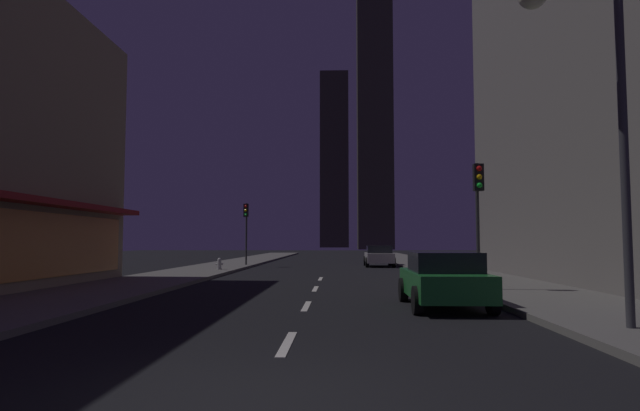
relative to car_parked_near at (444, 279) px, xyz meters
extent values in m
cube|color=black|center=(-3.60, 23.79, -0.79)|extent=(78.00, 136.00, 0.10)
cube|color=#605E59|center=(3.40, 23.79, -0.67)|extent=(4.00, 76.00, 0.15)
cube|color=#605E59|center=(-10.60, 23.79, -0.67)|extent=(4.00, 76.00, 0.15)
cube|color=silver|center=(-3.60, -5.01, -0.73)|extent=(0.16, 2.20, 0.01)
cube|color=silver|center=(-3.60, 0.19, -0.73)|extent=(0.16, 2.20, 0.01)
cube|color=silver|center=(-3.60, 5.39, -0.73)|extent=(0.16, 2.20, 0.01)
cube|color=silver|center=(-3.60, 10.59, -0.73)|extent=(0.16, 2.20, 0.01)
cube|color=#38352A|center=(-4.30, 145.91, 25.71)|extent=(8.51, 7.73, 52.91)
cube|color=#3D3A2E|center=(5.35, 106.27, 32.45)|extent=(7.97, 7.05, 66.38)
cube|color=#1E722D|center=(0.00, 0.05, -0.13)|extent=(1.80, 4.20, 0.65)
cube|color=black|center=(0.00, -0.15, 0.43)|extent=(1.64, 2.00, 0.55)
cylinder|color=black|center=(-0.88, 1.45, -0.40)|extent=(0.22, 0.68, 0.68)
cylinder|color=black|center=(0.88, 1.45, -0.40)|extent=(0.22, 0.68, 0.68)
cylinder|color=black|center=(-0.88, -1.35, -0.40)|extent=(0.22, 0.68, 0.68)
cylinder|color=black|center=(0.88, -1.35, -0.40)|extent=(0.22, 0.68, 0.68)
sphere|color=white|center=(-0.55, 2.10, -0.08)|extent=(0.18, 0.18, 0.18)
sphere|color=white|center=(0.55, 2.10, -0.08)|extent=(0.18, 0.18, 0.18)
cube|color=silver|center=(0.00, 23.01, -0.13)|extent=(1.80, 4.20, 0.65)
cube|color=black|center=(0.00, 22.81, 0.43)|extent=(1.64, 2.00, 0.55)
cylinder|color=black|center=(-0.88, 24.41, -0.40)|extent=(0.22, 0.68, 0.68)
cylinder|color=black|center=(0.88, 24.41, -0.40)|extent=(0.22, 0.68, 0.68)
cylinder|color=black|center=(-0.88, 21.61, -0.40)|extent=(0.22, 0.68, 0.68)
cylinder|color=black|center=(0.88, 21.61, -0.40)|extent=(0.22, 0.68, 0.68)
sphere|color=white|center=(-0.55, 25.06, -0.08)|extent=(0.18, 0.18, 0.18)
sphere|color=white|center=(0.55, 25.06, -0.08)|extent=(0.18, 0.18, 0.18)
cylinder|color=#B2B2B2|center=(-9.50, 15.82, -0.32)|extent=(0.22, 0.22, 0.55)
sphere|color=#B2B2B2|center=(-9.50, 15.82, -0.04)|extent=(0.21, 0.21, 0.21)
cylinder|color=#B2B2B2|center=(-9.50, 15.82, -0.56)|extent=(0.30, 0.30, 0.06)
cylinder|color=#B2B2B2|center=(-9.66, 15.82, -0.29)|extent=(0.10, 0.10, 0.10)
cylinder|color=#B2B2B2|center=(-9.34, 15.82, -0.29)|extent=(0.10, 0.10, 0.10)
cylinder|color=#2D2D2D|center=(1.90, 3.85, 1.51)|extent=(0.12, 0.12, 4.20)
cube|color=black|center=(1.90, 3.65, 3.11)|extent=(0.32, 0.24, 0.90)
sphere|color=red|center=(1.90, 3.52, 3.39)|extent=(0.18, 0.18, 0.18)
sphere|color=#F2B20C|center=(1.90, 3.52, 3.11)|extent=(0.18, 0.18, 0.18)
sphere|color=#19D833|center=(1.90, 3.52, 2.83)|extent=(0.18, 0.18, 0.18)
cylinder|color=#2D2D2D|center=(-9.10, 22.15, 1.51)|extent=(0.12, 0.12, 4.20)
cube|color=black|center=(-9.10, 21.95, 3.11)|extent=(0.32, 0.24, 0.90)
sphere|color=red|center=(-9.10, 21.82, 3.39)|extent=(0.18, 0.18, 0.18)
sphere|color=#F2B20C|center=(-9.10, 21.82, 3.11)|extent=(0.18, 0.18, 0.18)
sphere|color=#19D833|center=(-9.10, 21.82, 2.83)|extent=(0.18, 0.18, 0.18)
cylinder|color=#38383D|center=(2.60, -4.06, 2.66)|extent=(0.16, 0.16, 6.50)
camera|label=1|loc=(-2.71, -14.10, 0.98)|focal=29.91mm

